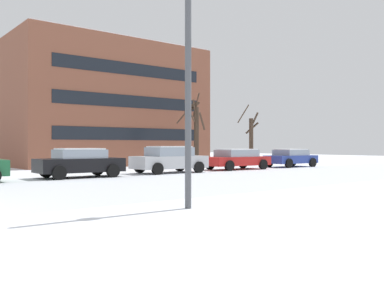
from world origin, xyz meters
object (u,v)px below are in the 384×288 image
(street_lamp, at_px, (196,61))
(parked_car_red, at_px, (237,159))
(parked_car_black, at_px, (80,162))
(parked_car_blue, at_px, (291,158))
(parked_car_silver, at_px, (169,159))

(street_lamp, distance_m, parked_car_red, 17.43)
(parked_car_black, relative_size, parked_car_blue, 1.04)
(parked_car_blue, bearing_deg, parked_car_silver, -179.32)
(parked_car_red, xyz_separation_m, parked_car_blue, (5.39, -0.02, -0.01))
(street_lamp, xyz_separation_m, parked_car_red, (12.66, 11.60, -2.99))
(street_lamp, bearing_deg, parked_car_silver, 57.59)
(parked_car_red, bearing_deg, parked_car_blue, -0.21)
(street_lamp, xyz_separation_m, parked_car_blue, (18.04, 11.58, -3.01))
(parked_car_black, bearing_deg, parked_car_blue, 0.85)
(street_lamp, height_order, parked_car_silver, street_lamp)
(parked_car_red, distance_m, parked_car_blue, 5.39)
(parked_car_silver, xyz_separation_m, parked_car_blue, (10.77, 0.13, -0.09))
(street_lamp, height_order, parked_car_red, street_lamp)
(street_lamp, height_order, parked_car_black, street_lamp)
(parked_car_red, height_order, parked_car_blue, parked_car_red)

